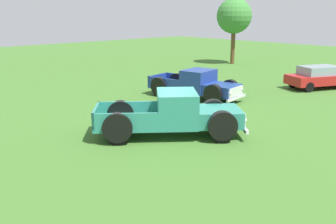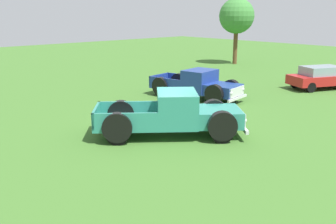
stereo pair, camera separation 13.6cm
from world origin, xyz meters
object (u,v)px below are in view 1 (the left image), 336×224
at_px(pickup_truck_foreground, 179,115).
at_px(oak_tree_east, 234,16).
at_px(pickup_truck_behind_left, 199,85).
at_px(sedan_distant_a, 320,77).

distance_m(pickup_truck_foreground, oak_tree_east, 20.72).
xyz_separation_m(pickup_truck_foreground, oak_tree_east, (-10.89, 17.33, 3.23)).
relative_size(pickup_truck_behind_left, sedan_distant_a, 1.21).
xyz_separation_m(pickup_truck_foreground, pickup_truck_behind_left, (-3.56, 5.03, -0.06)).
bearing_deg(oak_tree_east, pickup_truck_foreground, -57.85).
height_order(pickup_truck_foreground, sedan_distant_a, pickup_truck_foreground).
bearing_deg(oak_tree_east, pickup_truck_behind_left, -59.20).
bearing_deg(sedan_distant_a, pickup_truck_foreground, -87.29).
bearing_deg(pickup_truck_behind_left, oak_tree_east, 120.80).
xyz_separation_m(sedan_distant_a, oak_tree_east, (-10.31, 5.00, 3.32)).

